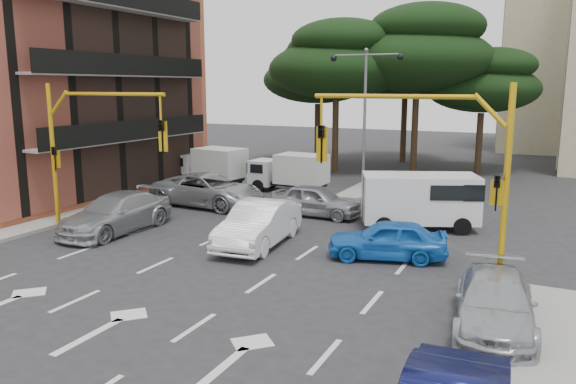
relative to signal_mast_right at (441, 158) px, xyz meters
name	(u,v)px	position (x,y,z in m)	size (l,w,h in m)	color
ground	(206,274)	(-6.80, -1.99, -3.88)	(120.00, 120.00, 0.00)	#28282B
median_strip	(363,189)	(-6.80, 14.01, -3.81)	(1.40, 6.00, 0.15)	gray
apartment_orange	(13,68)	(-24.76, 6.01, 2.97)	(15.19, 16.15, 13.70)	#B05D37
pine_left_near	(337,59)	(-10.75, 19.96, 3.72)	(9.15, 9.15, 10.23)	#382616
pine_center	(419,49)	(-5.75, 21.96, 4.41)	(9.98, 9.98, 11.16)	#382616
pine_left_far	(318,72)	(-13.75, 23.96, 3.03)	(8.32, 8.32, 9.30)	#382616
pine_right	(484,81)	(-1.75, 23.96, 2.33)	(7.49, 7.49, 8.37)	#382616
pine_back	(407,62)	(-7.75, 26.96, 3.72)	(9.15, 9.15, 10.23)	#382616
signal_mast_right	(441,158)	(0.00, 0.00, 0.00)	(5.79, 0.37, 6.00)	gold
signal_mast_left	(85,138)	(-13.61, 0.00, 0.00)	(5.79, 0.37, 6.00)	gold
street_lamp_center	(365,94)	(-6.80, 14.01, 1.54)	(4.16, 0.36, 7.77)	slate
car_white_hatch	(259,224)	(-6.84, 1.62, -3.07)	(1.73, 4.97, 1.64)	white
car_blue_compact	(387,239)	(-2.04, 2.07, -3.19)	(1.63, 4.05, 1.38)	blue
car_silver_wagon	(116,213)	(-13.06, 0.87, -3.11)	(2.17, 5.34, 1.55)	#A2A5A9
car_silver_cross_a	(208,190)	(-12.45, 6.71, -3.08)	(2.67, 5.78, 1.61)	#9A9EA1
car_silver_cross_b	(316,200)	(-6.77, 7.01, -3.16)	(1.71, 4.25, 1.45)	#9C9DA4
car_silver_parked	(495,303)	(1.90, -2.30, -3.22)	(1.86, 4.57, 1.33)	#ACAEB4
van_white	(419,201)	(-2.00, 6.74, -2.72)	(2.11, 4.67, 2.33)	white
box_truck_a	(209,166)	(-15.62, 11.60, -2.74)	(1.95, 4.65, 2.29)	white
box_truck_b	(289,173)	(-10.42, 11.74, -2.79)	(1.86, 4.43, 2.18)	silver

